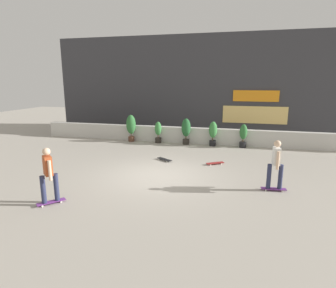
{
  "coord_description": "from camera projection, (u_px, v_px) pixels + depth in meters",
  "views": [
    {
      "loc": [
        2.91,
        -9.85,
        3.54
      ],
      "look_at": [
        0.0,
        1.5,
        0.9
      ],
      "focal_mm": 30.09,
      "sensor_mm": 36.0,
      "label": 1
    }
  ],
  "objects": [
    {
      "name": "skateboard_aside",
      "position": [
        215.0,
        163.0,
        12.17
      ],
      "size": [
        0.78,
        0.61,
        0.08
      ],
      "color": "maroon",
      "rests_on": "ground"
    },
    {
      "name": "skater_far_right",
      "position": [
        276.0,
        163.0,
        9.07
      ],
      "size": [
        0.82,
        0.56,
        1.7
      ],
      "color": "#72338C",
      "rests_on": "ground"
    },
    {
      "name": "potted_plant_2",
      "position": [
        186.0,
        129.0,
        15.84
      ],
      "size": [
        0.5,
        0.5,
        1.48
      ],
      "color": "#2D2823",
      "rests_on": "ground"
    },
    {
      "name": "potted_plant_1",
      "position": [
        158.0,
        131.0,
        16.28
      ],
      "size": [
        0.39,
        0.39,
        1.24
      ],
      "color": "#2D2823",
      "rests_on": "ground"
    },
    {
      "name": "skateboard_near_camera",
      "position": [
        164.0,
        159.0,
        12.75
      ],
      "size": [
        0.78,
        0.6,
        0.08
      ],
      "color": "black",
      "rests_on": "ground"
    },
    {
      "name": "potted_plant_3",
      "position": [
        213.0,
        132.0,
        15.5
      ],
      "size": [
        0.45,
        0.45,
        1.36
      ],
      "color": "black",
      "rests_on": "ground"
    },
    {
      "name": "skater_far_left",
      "position": [
        48.0,
        173.0,
        8.07
      ],
      "size": [
        0.67,
        0.74,
        1.7
      ],
      "color": "#72338C",
      "rests_on": "ground"
    },
    {
      "name": "ground_plane",
      "position": [
        158.0,
        175.0,
        10.79
      ],
      "size": [
        48.0,
        48.0,
        0.0
      ],
      "primitive_type": "plane",
      "color": "#A8A093"
    },
    {
      "name": "potted_plant_4",
      "position": [
        243.0,
        135.0,
        15.12
      ],
      "size": [
        0.4,
        0.4,
        1.27
      ],
      "color": "black",
      "rests_on": "ground"
    },
    {
      "name": "potted_plant_0",
      "position": [
        131.0,
        126.0,
        16.63
      ],
      "size": [
        0.55,
        0.55,
        1.58
      ],
      "color": "brown",
      "rests_on": "ground"
    },
    {
      "name": "planter_wall",
      "position": [
        187.0,
        135.0,
        16.36
      ],
      "size": [
        18.0,
        0.4,
        0.9
      ],
      "primitive_type": "cube",
      "color": "beige",
      "rests_on": "ground"
    },
    {
      "name": "building_backdrop",
      "position": [
        198.0,
        85.0,
        19.52
      ],
      "size": [
        20.0,
        2.08,
        6.5
      ],
      "color": "#38383D",
      "rests_on": "ground"
    }
  ]
}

